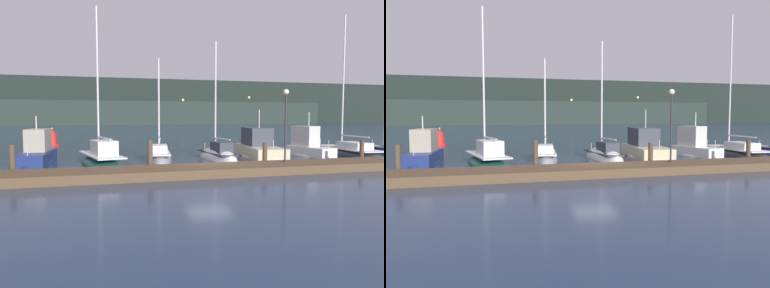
% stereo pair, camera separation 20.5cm
% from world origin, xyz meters
% --- Properties ---
extents(ground_plane, '(400.00, 400.00, 0.00)m').
position_xyz_m(ground_plane, '(0.00, 0.00, 0.00)').
color(ground_plane, navy).
extents(dock, '(43.22, 2.80, 0.45)m').
position_xyz_m(dock, '(0.00, -1.81, 0.23)').
color(dock, brown).
rests_on(dock, ground).
extents(mooring_pile_1, '(0.28, 0.28, 1.64)m').
position_xyz_m(mooring_pile_1, '(-10.26, -0.16, 0.82)').
color(mooring_pile_1, '#4C3D2D').
rests_on(mooring_pile_1, ground).
extents(mooring_pile_2, '(0.28, 0.28, 1.74)m').
position_xyz_m(mooring_pile_2, '(-3.42, -0.16, 0.87)').
color(mooring_pile_2, '#4C3D2D').
rests_on(mooring_pile_2, ground).
extents(mooring_pile_3, '(0.28, 0.28, 1.48)m').
position_xyz_m(mooring_pile_3, '(3.42, -0.16, 0.74)').
color(mooring_pile_3, '#4C3D2D').
rests_on(mooring_pile_3, ground).
extents(mooring_pile_4, '(0.28, 0.28, 1.49)m').
position_xyz_m(mooring_pile_4, '(10.26, -0.16, 0.75)').
color(mooring_pile_4, '#4C3D2D').
rests_on(mooring_pile_4, ground).
extents(motorboat_berth_3, '(2.25, 5.89, 3.72)m').
position_xyz_m(motorboat_berth_3, '(-9.73, 4.96, 0.38)').
color(motorboat_berth_3, navy).
rests_on(motorboat_berth_3, ground).
extents(sailboat_berth_4, '(3.24, 6.88, 10.35)m').
position_xyz_m(sailboat_berth_4, '(-5.87, 3.28, 0.20)').
color(sailboat_berth_4, '#195647').
rests_on(sailboat_berth_4, ground).
extents(sailboat_berth_5, '(2.57, 6.04, 7.74)m').
position_xyz_m(sailboat_berth_5, '(-1.95, 4.91, 0.10)').
color(sailboat_berth_5, gray).
rests_on(sailboat_berth_5, ground).
extents(sailboat_berth_6, '(1.92, 5.77, 9.16)m').
position_xyz_m(sailboat_berth_6, '(2.20, 4.61, 0.11)').
color(sailboat_berth_6, white).
rests_on(sailboat_berth_6, ground).
extents(motorboat_berth_7, '(3.37, 7.31, 4.06)m').
position_xyz_m(motorboat_berth_7, '(5.50, 4.90, 0.41)').
color(motorboat_berth_7, beige).
rests_on(motorboat_berth_7, ground).
extents(motorboat_berth_8, '(2.41, 4.81, 3.82)m').
position_xyz_m(motorboat_berth_8, '(9.65, 4.91, 0.45)').
color(motorboat_berth_8, white).
rests_on(motorboat_berth_8, ground).
extents(sailboat_berth_9, '(2.71, 8.20, 11.60)m').
position_xyz_m(sailboat_berth_9, '(13.02, 4.72, 0.11)').
color(sailboat_berth_9, '#2D3338').
rests_on(sailboat_berth_9, ground).
extents(channel_buoy, '(1.32, 1.32, 1.86)m').
position_xyz_m(channel_buoy, '(-10.11, 20.86, 0.68)').
color(channel_buoy, red).
rests_on(channel_buoy, ground).
extents(dock_lamppost, '(0.32, 0.32, 4.11)m').
position_xyz_m(dock_lamppost, '(4.11, -1.29, 3.19)').
color(dock_lamppost, '#2D2D33').
rests_on(dock_lamppost, dock).
extents(hillside_backdrop, '(240.00, 23.00, 16.67)m').
position_xyz_m(hillside_backdrop, '(1.48, 122.05, 7.67)').
color(hillside_backdrop, '#1E2823').
rests_on(hillside_backdrop, ground).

